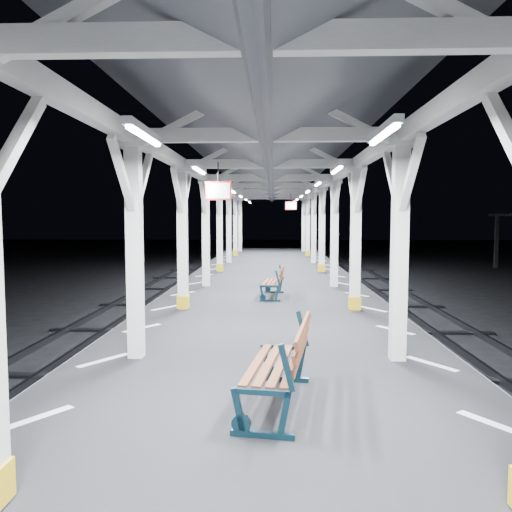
{
  "coord_description": "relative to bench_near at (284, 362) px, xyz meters",
  "views": [
    {
      "loc": [
        0.12,
        -9.51,
        3.17
      ],
      "look_at": [
        -0.32,
        2.84,
        2.2
      ],
      "focal_mm": 35.0,
      "sensor_mm": 36.0,
      "label": 1
    }
  ],
  "objects": [
    {
      "name": "ground",
      "position": [
        -0.24,
        3.93,
        -1.51
      ],
      "size": [
        120.0,
        120.0,
        0.0
      ],
      "primitive_type": "plane",
      "color": "black",
      "rests_on": "ground"
    },
    {
      "name": "platform",
      "position": [
        -0.24,
        3.93,
        -1.01
      ],
      "size": [
        6.0,
        50.0,
        1.0
      ],
      "primitive_type": "cube",
      "color": "black",
      "rests_on": "ground"
    },
    {
      "name": "hazard_stripes_left",
      "position": [
        -2.69,
        3.93,
        -0.51
      ],
      "size": [
        1.0,
        48.0,
        0.01
      ],
      "primitive_type": "cube",
      "color": "silver",
      "rests_on": "platform"
    },
    {
      "name": "hazard_stripes_right",
      "position": [
        2.21,
        3.93,
        -0.51
      ],
      "size": [
        1.0,
        48.0,
        0.01
      ],
      "primitive_type": "cube",
      "color": "silver",
      "rests_on": "platform"
    },
    {
      "name": "track_left",
      "position": [
        -5.24,
        3.93,
        -1.43
      ],
      "size": [
        2.2,
        60.0,
        0.16
      ],
      "color": "#2D2D33",
      "rests_on": "ground"
    },
    {
      "name": "canopy",
      "position": [
        -0.24,
        3.91,
        3.04
      ],
      "size": [
        5.4,
        49.0,
        4.65
      ],
      "color": "silver",
      "rests_on": "platform"
    },
    {
      "name": "bench_near",
      "position": [
        0.0,
        0.0,
        0.0
      ],
      "size": [
        0.91,
        1.85,
        0.96
      ],
      "rotation": [
        0.0,
        0.0,
        -0.15
      ],
      "color": "#0C2430",
      "rests_on": "platform"
    },
    {
      "name": "bench_mid",
      "position": [
        -0.07,
        7.81,
        -0.08
      ],
      "size": [
        0.68,
        1.55,
        0.82
      ],
      "rotation": [
        0.0,
        0.0,
        -0.08
      ],
      "color": "#0C2430",
      "rests_on": "platform"
    }
  ]
}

